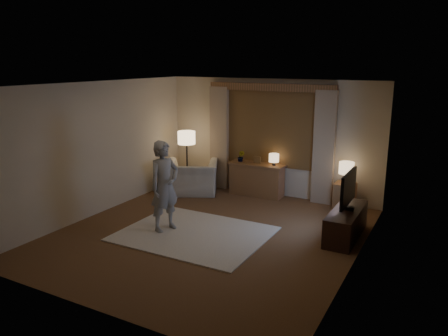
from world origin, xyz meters
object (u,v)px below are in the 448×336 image
Objects in this scene: side_table at (345,196)px; tv_stand at (346,223)px; person at (165,186)px; armchair at (192,177)px; sideboard at (257,180)px.

side_table is 0.40× the size of tv_stand.
person is at bearing -133.87° from side_table.
armchair is at bearing 166.03° from tv_stand.
armchair is at bearing 38.22° from person.
sideboard is 0.74× the size of person.
person is (0.80, -2.15, 0.46)m from armchair.
side_table is (3.36, 0.51, -0.09)m from armchair.
tv_stand is (0.37, -1.44, -0.03)m from side_table.
armchair is at bearing -157.68° from sideboard.
armchair is 0.71× the size of person.
person is (-0.57, -2.71, 0.48)m from sideboard.
sideboard is 1.99m from side_table.
sideboard is 2.79m from tv_stand.
tv_stand is (3.73, -0.93, -0.12)m from armchair.
sideboard is 2.14× the size of side_table.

